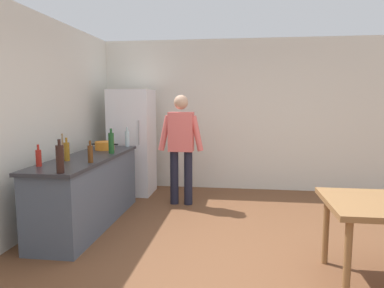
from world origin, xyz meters
name	(u,v)px	position (x,y,z in m)	size (l,w,h in m)	color
ground_plane	(244,260)	(0.00, 0.00, 0.00)	(14.00, 14.00, 0.00)	brown
wall_back	(243,115)	(0.00, 3.00, 1.35)	(6.40, 0.12, 2.70)	silver
wall_left	(12,124)	(-2.60, 0.20, 1.35)	(0.12, 5.60, 2.70)	silver
kitchen_counter	(89,190)	(-2.00, 0.80, 0.45)	(0.64, 2.20, 0.90)	#4C5666
refrigerator	(132,142)	(-1.90, 2.40, 0.90)	(0.70, 0.67, 1.80)	white
person	(181,142)	(-0.95, 1.85, 0.98)	(0.70, 0.22, 1.70)	#1E1E2D
cooking_pot	(105,146)	(-2.01, 1.43, 0.96)	(0.40, 0.28, 0.12)	orange
utensil_jar	(62,153)	(-2.20, 0.53, 0.98)	(0.11, 0.11, 0.32)	tan
bottle_wine_dark	(60,159)	(-1.82, -0.22, 1.05)	(0.08, 0.08, 0.34)	black
bottle_sauce_red	(39,158)	(-2.24, 0.09, 1.00)	(0.06, 0.06, 0.24)	#B22319
bottle_wine_green	(111,143)	(-1.79, 1.10, 1.05)	(0.08, 0.08, 0.34)	#1E5123
bottle_water_clear	(127,138)	(-1.80, 1.83, 1.03)	(0.07, 0.07, 0.30)	silver
bottle_oil_amber	(67,151)	(-2.10, 0.46, 1.02)	(0.06, 0.06, 0.28)	#996619
bottle_beer_brown	(90,154)	(-1.77, 0.38, 1.01)	(0.06, 0.06, 0.26)	#5B3314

